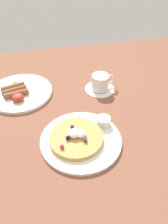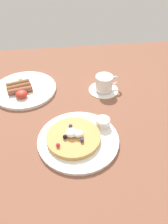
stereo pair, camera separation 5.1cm
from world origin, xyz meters
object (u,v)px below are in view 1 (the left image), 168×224
Objects in this scene: coffee_saucer at (100,89)px; breakfast_plate at (20,92)px; coffee_cup at (101,82)px; syrup_ramekin at (104,121)px; pancake_plate at (81,140)px.

breakfast_plate is at bearing 173.37° from coffee_saucer.
breakfast_plate is 2.56× the size of coffee_cup.
pancake_plate is at bearing -149.80° from syrup_ramekin.
coffee_cup reaches higher than pancake_plate.
breakfast_plate is 2.11× the size of coffee_saucer.
breakfast_plate is at bearing 173.45° from coffee_cup.
coffee_cup reaches higher than syrup_ramekin.
coffee_saucer is (13.78, 27.41, -0.26)cm from pancake_plate.
syrup_ramekin reaches higher than pancake_plate.
syrup_ramekin is 22.67cm from coffee_saucer.
breakfast_plate is 34.19cm from coffee_cup.
coffee_cup is at bearing 63.02° from pancake_plate.
breakfast_plate is 33.85cm from coffee_saucer.
pancake_plate is 30.68cm from coffee_saucer.
pancake_plate is 1.01× the size of breakfast_plate.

